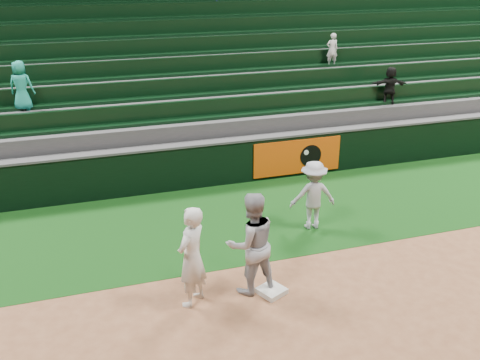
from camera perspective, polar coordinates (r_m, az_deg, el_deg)
name	(u,v)px	position (r m, az deg, el deg)	size (l,w,h in m)	color
ground	(254,292)	(10.27, 1.51, -11.81)	(70.00, 70.00, 0.00)	brown
foul_grass	(213,222)	(12.74, -2.89, -4.45)	(36.00, 4.20, 0.01)	black
first_base	(272,291)	(10.21, 3.39, -11.71)	(0.45, 0.45, 0.10)	silver
first_baseman	(192,257)	(9.50, -5.18, -8.17)	(0.70, 0.46, 1.91)	silver
baserunner	(251,243)	(9.79, 1.21, -6.79)	(0.97, 0.75, 1.99)	#9799A1
base_coach	(313,195)	(12.22, 7.80, -1.61)	(1.05, 0.60, 1.63)	#A4A7B2
field_wall	(193,165)	(14.44, -5.07, 1.61)	(36.00, 0.45, 1.25)	black
stadium_seating	(165,94)	(17.67, -8.03, 9.06)	(36.00, 5.95, 5.56)	#373739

